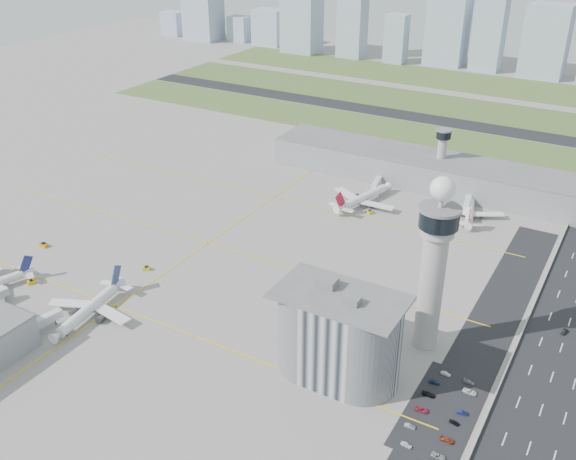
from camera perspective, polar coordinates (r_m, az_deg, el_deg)
The scene contains 52 objects.
ground at distance 257.33m, azimuth -3.94°, elevation -6.08°, with size 1000.00×1000.00×0.00m, color #9B9991.
grass_strip_0 at distance 448.91m, azimuth 10.13°, elevation 8.57°, with size 480.00×50.00×0.08m, color #45602D.
grass_strip_1 at distance 517.07m, azimuth 13.17°, elevation 10.78°, with size 480.00×60.00×0.08m, color #4E642F.
grass_strip_2 at distance 591.59m, azimuth 15.66°, elevation 12.55°, with size 480.00×70.00×0.08m, color #4B5E2C.
runway at distance 482.28m, azimuth 11.73°, elevation 9.74°, with size 480.00×22.00×0.10m, color black.
highway at distance 226.29m, azimuth 21.87°, elevation -13.74°, with size 28.00×500.00×0.10m, color black.
barrier_left at distance 226.86m, azimuth 18.38°, elevation -12.74°, with size 0.60×500.00×1.20m, color #9E9E99.
landside_road at distance 220.89m, azimuth 14.91°, elevation -13.60°, with size 18.00×260.00×0.08m, color black.
parking_lot at distance 212.31m, azimuth 13.41°, elevation -15.37°, with size 20.00×44.00×0.10m, color black.
taxiway_line_h_0 at distance 260.67m, azimuth -15.05°, elevation -6.59°, with size 260.00×0.60×0.01m, color yellow.
taxiway_line_h_1 at distance 298.53m, azimuth -7.14°, elevation -1.17°, with size 260.00×0.60×0.01m, color yellow.
taxiway_line_h_2 at distance 342.76m, azimuth -1.17°, elevation 2.98°, with size 260.00×0.60×0.01m, color yellow.
taxiway_line_v at distance 298.53m, azimuth -7.14°, elevation -1.17°, with size 0.60×260.00×0.01m, color yellow.
control_tower at distance 218.92m, azimuth 12.87°, elevation -2.50°, with size 14.00×14.00×64.50m.
secondary_tower at distance 360.84m, azimuth 13.50°, elevation 6.71°, with size 8.60×8.60×31.90m.
admin_building at distance 211.63m, azimuth 4.49°, elevation -9.35°, with size 42.00×24.00×33.50m.
terminal_pier at distance 360.48m, azimuth 14.72°, elevation 4.68°, with size 210.00×32.00×15.80m.
airplane_near_c at distance 254.26m, azimuth -17.42°, elevation -6.28°, with size 42.71×36.31×11.96m, color white, non-canonical shape.
airplane_far_a at distance 334.76m, azimuth 6.82°, elevation 3.33°, with size 44.52×37.84×12.47m, color white, non-canonical shape.
airplane_far_b at distance 332.58m, azimuth 15.92°, elevation 2.12°, with size 39.53×33.60×11.07m, color white, non-canonical shape.
jet_bridge_near_2 at distance 251.86m, azimuth -22.17°, elevation -8.39°, with size 14.00×3.00×5.70m, color silver, non-canonical shape.
jet_bridge_far_0 at distance 359.06m, azimuth 8.10°, elevation 4.36°, with size 14.00×3.00×5.70m, color silver, non-canonical shape.
jet_bridge_far_1 at distance 345.48m, azimuth 15.75°, elevation 2.62°, with size 14.00×3.00×5.70m, color silver, non-canonical shape.
tug_0 at distance 313.39m, azimuth -20.91°, elevation -1.22°, with size 2.51×3.66×2.13m, color orange, non-canonical shape.
tug_1 at distance 285.95m, azimuth -21.86°, elevation -4.29°, with size 2.11×3.07×1.79m, color #F7BB00, non-canonical shape.
tug_2 at distance 267.41m, azimuth -19.51°, elevation -6.17°, with size 1.95×2.84×1.65m, color gold, non-canonical shape.
tug_3 at distance 281.51m, azimuth -12.47°, elevation -3.32°, with size 2.18×3.17×1.84m, color gold, non-canonical shape.
tug_4 at distance 326.71m, azimuth 7.28°, elevation 1.64°, with size 2.13×3.10×1.80m, color #CFA805, non-canonical shape.
tug_5 at distance 330.75m, azimuth 15.90°, elevation 1.07°, with size 1.97×2.87×1.67m, color #D29D04, non-canonical shape.
car_lot_0 at distance 199.25m, azimuth 10.49°, elevation -18.26°, with size 1.37×3.41×1.16m, color white.
car_lot_1 at distance 204.85m, azimuth 10.78°, elevation -16.75°, with size 1.17×3.35×1.10m, color #8C99A1.
car_lot_2 at distance 210.66m, azimuth 11.82°, elevation -15.37°, with size 1.90×4.12×1.14m, color #AA2643.
car_lot_3 at distance 216.31m, azimuth 12.40°, elevation -14.08°, with size 1.72×4.23×1.23m, color black.
car_lot_4 at distance 221.30m, azimuth 12.88°, elevation -13.04°, with size 1.39×3.46×1.18m, color #142E4C.
car_lot_5 at distance 225.46m, azimuth 13.82°, elevation -12.30°, with size 1.16×3.33×1.10m, color silver.
car_lot_6 at distance 197.99m, azimuth 13.21°, elevation -18.98°, with size 1.89×4.10×1.14m, color #A0A1A2.
car_lot_7 at distance 203.01m, azimuth 13.98°, elevation -17.65°, with size 1.67×4.12×1.19m, color maroon.
car_lot_8 at distance 208.78m, azimuth 14.56°, elevation -16.23°, with size 1.29×3.20×1.09m, color black.
car_lot_9 at distance 212.47m, azimuth 15.23°, elevation -15.41°, with size 1.20×3.45×1.14m, color navy.
car_lot_10 at distance 220.37m, azimuth 15.85°, elevation -13.67°, with size 2.04×4.43×1.23m, color white.
car_lot_11 at distance 224.11m, azimuth 15.80°, elevation -12.88°, with size 1.54×3.78×1.10m, color gray.
car_hw_1 at distance 258.23m, azimuth 23.33°, elevation -8.28°, with size 1.35×3.88×1.28m, color black.
skyline_bldg_0 at distance 790.36m, azimuth -10.14°, elevation 17.63°, with size 24.05×19.24×26.50m, color #9EADC1.
skyline_bldg_1 at distance 755.46m, azimuth -7.59°, elevation 18.88°, with size 37.63×30.10×65.60m, color #9EADC1.
skyline_bldg_2 at distance 745.46m, azimuth -4.32°, elevation 17.40°, with size 22.81×18.25×26.79m, color #9EADC1.
skyline_bldg_3 at distance 724.81m, azimuth -1.62°, elevation 17.59°, with size 32.30×25.84×36.93m, color #9EADC1.
skyline_bldg_4 at distance 685.16m, azimuth 1.23°, elevation 18.01°, with size 35.81×28.65×60.36m, color #9EADC1.
skyline_bldg_5 at distance 664.39m, azimuth 5.74°, elevation 17.88°, with size 25.49×20.39×66.89m, color #9EADC1.
skyline_bldg_6 at distance 646.65m, azimuth 9.60°, elevation 16.41°, with size 20.04×16.03×45.20m, color #9EADC1.
skyline_bldg_7 at distance 649.32m, azimuth 13.99°, elevation 16.78°, with size 35.76×28.61×61.22m, color #9EADC1.
skyline_bldg_8 at distance 632.30m, azimuth 17.55°, elevation 17.10°, with size 26.33×21.06×83.39m, color #9EADC1.
skyline_bldg_9 at distance 625.54m, azimuth 21.96°, elevation 15.32°, with size 36.96×29.57×62.11m, color #9EADC1.
Camera 1 is at (122.70, -176.40, 141.58)m, focal length 40.00 mm.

